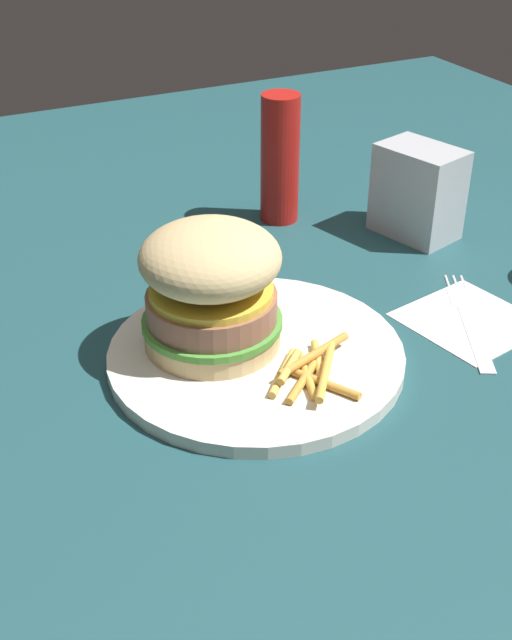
{
  "coord_description": "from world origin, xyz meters",
  "views": [
    {
      "loc": [
        0.23,
        0.5,
        0.41
      ],
      "look_at": [
        -0.03,
        -0.02,
        0.04
      ],
      "focal_mm": 45.75,
      "sensor_mm": 36.0,
      "label": 1
    }
  ],
  "objects_px": {
    "napkin_dispenser": "(418,192)",
    "napkin": "(469,320)",
    "fries_pile": "(309,370)",
    "plate": "(256,355)",
    "fork": "(469,317)",
    "ketchup_bottle": "(280,159)",
    "sandwich": "(209,287)"
  },
  "relations": [
    {
      "from": "fries_pile",
      "to": "napkin",
      "type": "xyz_separation_m",
      "value": [
        -0.19,
        -0.02,
        -0.02
      ]
    },
    {
      "from": "sandwich",
      "to": "fries_pile",
      "type": "relative_size",
      "value": 1.27
    },
    {
      "from": "sandwich",
      "to": "napkin_dispenser",
      "type": "relative_size",
      "value": 1.21
    },
    {
      "from": "ketchup_bottle",
      "to": "fries_pile",
      "type": "bearing_deg",
      "value": 66.45
    },
    {
      "from": "plate",
      "to": "fork",
      "type": "distance_m",
      "value": 0.21
    },
    {
      "from": "ketchup_bottle",
      "to": "napkin",
      "type": "bearing_deg",
      "value": 101.03
    },
    {
      "from": "napkin_dispenser",
      "to": "sandwich",
      "type": "bearing_deg",
      "value": 95.73
    },
    {
      "from": "sandwich",
      "to": "ketchup_bottle",
      "type": "height_order",
      "value": "ketchup_bottle"
    },
    {
      "from": "fork",
      "to": "napkin_dispenser",
      "type": "bearing_deg",
      "value": -109.67
    },
    {
      "from": "napkin_dispenser",
      "to": "ketchup_bottle",
      "type": "bearing_deg",
      "value": 33.41
    },
    {
      "from": "plate",
      "to": "napkin_dispenser",
      "type": "height_order",
      "value": "napkin_dispenser"
    },
    {
      "from": "fries_pile",
      "to": "ketchup_bottle",
      "type": "distance_m",
      "value": 0.34
    },
    {
      "from": "plate",
      "to": "napkin_dispenser",
      "type": "bearing_deg",
      "value": -151.65
    },
    {
      "from": "napkin",
      "to": "ketchup_bottle",
      "type": "bearing_deg",
      "value": -78.97
    },
    {
      "from": "napkin_dispenser",
      "to": "napkin",
      "type": "bearing_deg",
      "value": 144.52
    },
    {
      "from": "fork",
      "to": "plate",
      "type": "bearing_deg",
      "value": -7.93
    },
    {
      "from": "napkin",
      "to": "sandwich",
      "type": "bearing_deg",
      "value": -13.8
    },
    {
      "from": "fries_pile",
      "to": "plate",
      "type": "bearing_deg",
      "value": -68.65
    },
    {
      "from": "fries_pile",
      "to": "fork",
      "type": "xyz_separation_m",
      "value": [
        -0.19,
        -0.03,
        -0.01
      ]
    },
    {
      "from": "plate",
      "to": "sandwich",
      "type": "bearing_deg",
      "value": -43.06
    },
    {
      "from": "plate",
      "to": "fries_pile",
      "type": "xyz_separation_m",
      "value": [
        -0.02,
        0.05,
        0.01
      ]
    },
    {
      "from": "fries_pile",
      "to": "napkin",
      "type": "relative_size",
      "value": 0.87
    },
    {
      "from": "fork",
      "to": "sandwich",
      "type": "bearing_deg",
      "value": -13.44
    },
    {
      "from": "napkin",
      "to": "fork",
      "type": "xyz_separation_m",
      "value": [
        -0.0,
        -0.0,
        0.0
      ]
    },
    {
      "from": "napkin",
      "to": "napkin_dispenser",
      "type": "xyz_separation_m",
      "value": [
        -0.06,
        -0.18,
        0.05
      ]
    },
    {
      "from": "napkin_dispenser",
      "to": "ketchup_bottle",
      "type": "xyz_separation_m",
      "value": [
        0.12,
        -0.1,
        0.02
      ]
    },
    {
      "from": "plate",
      "to": "fork",
      "type": "xyz_separation_m",
      "value": [
        -0.21,
        0.03,
        -0.0
      ]
    },
    {
      "from": "fork",
      "to": "ketchup_bottle",
      "type": "xyz_separation_m",
      "value": [
        0.06,
        -0.28,
        0.07
      ]
    },
    {
      "from": "napkin_dispenser",
      "to": "ketchup_bottle",
      "type": "height_order",
      "value": "ketchup_bottle"
    },
    {
      "from": "plate",
      "to": "ketchup_bottle",
      "type": "distance_m",
      "value": 0.3
    },
    {
      "from": "sandwich",
      "to": "napkin",
      "type": "relative_size",
      "value": 1.11
    },
    {
      "from": "sandwich",
      "to": "napkin",
      "type": "distance_m",
      "value": 0.25
    }
  ]
}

